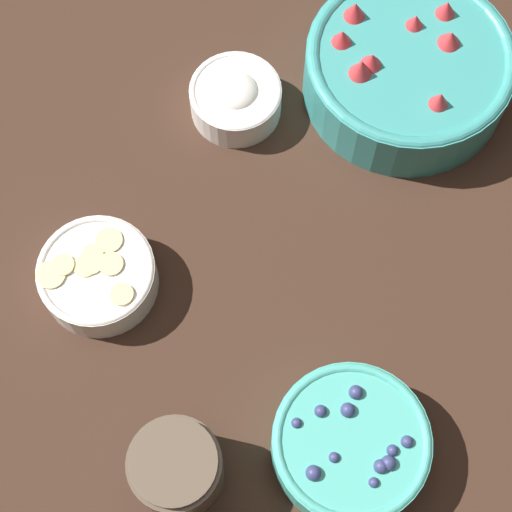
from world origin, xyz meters
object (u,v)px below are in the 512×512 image
bowl_blueberries (350,444)px  bowl_cream (236,97)px  jar_chocolate (177,468)px  bowl_bananas (98,275)px  bowl_strawberries (408,68)px

bowl_blueberries → bowl_cream: size_ratio=1.46×
jar_chocolate → bowl_blueberries: bearing=131.3°
bowl_bananas → bowl_cream: bowl_cream is taller
bowl_cream → jar_chocolate: (0.40, 0.20, 0.01)m
bowl_strawberries → jar_chocolate: 0.54m
bowl_bananas → bowl_blueberries: bearing=88.6°
bowl_cream → bowl_strawberries: bearing=131.1°
bowl_blueberries → bowl_bananas: bearing=-91.4°
bowl_blueberries → jar_chocolate: jar_chocolate is taller
bowl_blueberries → bowl_bananas: size_ratio=1.24×
bowl_strawberries → jar_chocolate: bowl_strawberries is taller
bowl_strawberries → bowl_blueberries: bearing=22.1°
bowl_bananas → bowl_cream: (-0.28, 0.00, -0.00)m
bowl_strawberries → bowl_bananas: bowl_strawberries is taller
bowl_strawberries → bowl_bananas: size_ratio=1.92×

